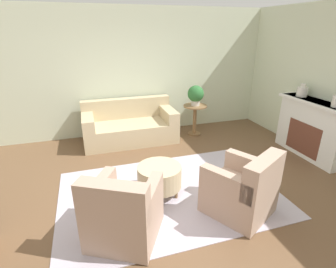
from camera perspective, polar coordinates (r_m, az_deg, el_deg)
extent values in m
plane|color=brown|center=(4.07, 0.34, -12.89)|extent=(16.00, 16.00, 0.00)
cube|color=beige|center=(6.15, -7.93, 13.05)|extent=(9.50, 0.12, 2.80)
cube|color=#BCB2C1|center=(4.07, 0.34, -12.83)|extent=(3.21, 2.22, 0.01)
cube|color=#C6B289|center=(5.83, -8.18, 0.48)|extent=(1.98, 0.96, 0.43)
cube|color=#C6B289|center=(6.05, -9.02, 5.61)|extent=(1.98, 0.20, 0.45)
cube|color=#C6B289|center=(5.64, -17.05, 2.63)|extent=(0.24, 0.92, 0.25)
cube|color=#C6B289|center=(5.89, 0.05, 4.43)|extent=(0.24, 0.92, 0.25)
cube|color=olive|center=(5.50, -7.26, -2.95)|extent=(1.78, 0.05, 0.06)
cube|color=tan|center=(3.29, -9.27, -17.94)|extent=(1.04, 1.05, 0.44)
cube|color=tan|center=(2.81, -11.93, -14.57)|extent=(0.76, 0.54, 0.46)
cube|color=tan|center=(3.02, -3.91, -13.62)|extent=(0.48, 0.72, 0.25)
cube|color=tan|center=(3.21, -14.77, -11.97)|extent=(0.48, 0.72, 0.25)
cube|color=olive|center=(3.68, -7.08, -16.71)|extent=(0.62, 0.37, 0.06)
cube|color=tan|center=(3.74, 15.06, -13.02)|extent=(1.04, 1.05, 0.44)
cube|color=tan|center=(3.41, 20.10, -8.49)|extent=(0.76, 0.54, 0.46)
cube|color=tan|center=(3.81, 17.57, -6.57)|extent=(0.48, 0.72, 0.25)
cube|color=tan|center=(3.33, 12.71, -10.40)|extent=(0.48, 0.72, 0.25)
cube|color=olive|center=(3.99, 10.15, -13.39)|extent=(0.62, 0.37, 0.06)
cylinder|color=#C6B289|center=(3.93, -1.88, -9.19)|extent=(0.65, 0.65, 0.33)
cylinder|color=olive|center=(3.86, -3.90, -13.91)|extent=(0.05, 0.05, 0.12)
cylinder|color=olive|center=(3.95, 1.78, -12.93)|extent=(0.05, 0.05, 0.12)
cylinder|color=olive|center=(4.17, -5.23, -10.88)|extent=(0.05, 0.05, 0.12)
cylinder|color=olive|center=(4.26, 0.01, -10.06)|extent=(0.05, 0.05, 0.12)
cylinder|color=olive|center=(6.04, 5.95, 6.09)|extent=(0.54, 0.54, 0.03)
cylinder|color=olive|center=(6.15, 5.82, 2.92)|extent=(0.08, 0.08, 0.68)
cylinder|color=olive|center=(6.26, 5.71, 0.13)|extent=(0.30, 0.30, 0.03)
cube|color=white|center=(5.70, 28.86, 0.93)|extent=(0.36, 1.43, 1.09)
cube|color=brown|center=(5.64, 27.35, -0.82)|extent=(0.02, 0.79, 0.60)
cube|color=white|center=(5.55, 29.69, 5.95)|extent=(0.44, 1.53, 0.05)
cylinder|color=silver|center=(5.79, 27.15, 8.16)|extent=(0.20, 0.20, 0.18)
cylinder|color=silver|center=(5.77, 27.37, 9.35)|extent=(0.09, 0.09, 0.07)
cylinder|color=beige|center=(6.02, 5.98, 6.74)|extent=(0.19, 0.19, 0.11)
sphere|color=#2D6B33|center=(5.97, 6.06, 8.72)|extent=(0.37, 0.37, 0.37)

